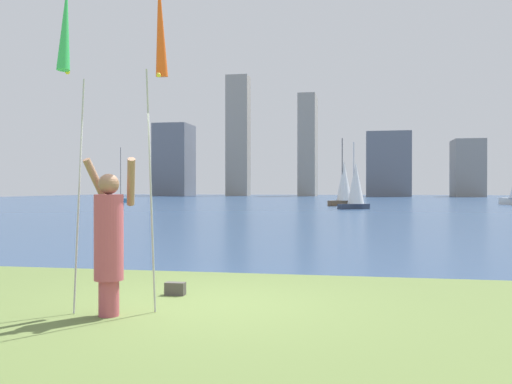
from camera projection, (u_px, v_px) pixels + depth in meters
ground at (339, 204)px, 57.79m from camera, size 120.00×138.00×0.12m
person at (109, 238)px, 6.94m from camera, size 0.72×0.53×1.96m
kite_flag_left at (66, 36)px, 6.86m from camera, size 0.16×0.61×4.11m
kite_flag_right at (160, 32)px, 7.31m from camera, size 0.16×0.63×4.39m
bag at (175, 289)px, 8.29m from camera, size 0.29×0.15×0.19m
sailboat_1 at (344, 183)px, 49.53m from camera, size 2.51×2.08×5.95m
sailboat_2 at (356, 186)px, 42.19m from camera, size 2.40×1.98×4.99m
sailboat_4 at (121, 200)px, 60.45m from camera, size 1.73×2.16×5.93m
skyline_tower_0 at (174, 160)px, 112.48m from camera, size 6.71×7.76×14.24m
skyline_tower_1 at (238, 136)px, 111.82m from camera, size 4.37×3.73×23.82m
skyline_tower_2 at (308, 146)px, 109.16m from camera, size 3.28×7.95×19.47m
skyline_tower_3 at (388, 164)px, 101.49m from camera, size 7.93×3.21×11.77m
skyline_tower_4 at (468, 168)px, 100.47m from camera, size 5.19×6.85×10.17m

